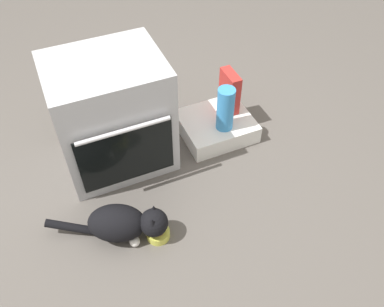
{
  "coord_description": "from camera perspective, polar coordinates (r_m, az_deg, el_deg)",
  "views": [
    {
      "loc": [
        -0.32,
        -1.34,
        1.9
      ],
      "look_at": [
        0.31,
        0.08,
        0.25
      ],
      "focal_mm": 37.44,
      "sensor_mm": 36.0,
      "label": 1
    }
  ],
  "objects": [
    {
      "name": "ground",
      "position": [
        2.35,
        -6.07,
        -7.71
      ],
      "size": [
        8.0,
        8.0,
        0.0
      ],
      "primitive_type": "plane",
      "color": "#56514C"
    },
    {
      "name": "oven",
      "position": [
        2.39,
        -11.34,
        5.38
      ],
      "size": [
        0.64,
        0.57,
        0.71
      ],
      "color": "#B7BABF",
      "rests_on": "ground"
    },
    {
      "name": "pantry_cabinet",
      "position": [
        2.71,
        3.45,
        3.94
      ],
      "size": [
        0.47,
        0.41,
        0.12
      ],
      "primitive_type": "cube",
      "color": "white",
      "rests_on": "ground"
    },
    {
      "name": "food_bowl",
      "position": [
        2.22,
        -4.84,
        -11.23
      ],
      "size": [
        0.13,
        0.13,
        0.08
      ],
      "color": "#D1D14C",
      "rests_on": "ground"
    },
    {
      "name": "cat",
      "position": [
        2.17,
        -9.65,
        -9.75
      ],
      "size": [
        0.62,
        0.35,
        0.22
      ],
      "rotation": [
        0.0,
        0.0,
        -0.45
      ],
      "color": "black",
      "rests_on": "ground"
    },
    {
      "name": "cereal_box",
      "position": [
        2.68,
        5.38,
        8.84
      ],
      "size": [
        0.07,
        0.18,
        0.28
      ],
      "primitive_type": "cube",
      "color": "#B72D28",
      "rests_on": "pantry_cabinet"
    },
    {
      "name": "water_bottle",
      "position": [
        2.52,
        4.78,
        6.33
      ],
      "size": [
        0.11,
        0.11,
        0.3
      ],
      "primitive_type": "cylinder",
      "color": "#388CD1",
      "rests_on": "pantry_cabinet"
    }
  ]
}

